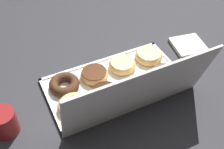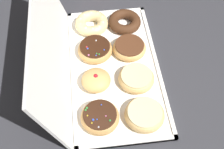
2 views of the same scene
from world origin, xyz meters
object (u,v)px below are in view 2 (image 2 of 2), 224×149
object	(u,v)px
glazed_ring_donut_0	(145,114)
sprinkle_donut_6	(95,49)
glazed_ring_donut_1	(136,78)
chocolate_cake_ring_donut_3	(125,22)
chocolate_frosted_donut_2	(129,48)
jelly_filled_donut_5	(96,80)
donut_box	(115,68)
sprinkle_donut_4	(100,117)
cruller_donut_7	(92,23)

from	to	relation	value
glazed_ring_donut_0	sprinkle_donut_6	bearing A→B (deg)	24.76
glazed_ring_donut_1	chocolate_cake_ring_donut_3	size ratio (longest dim) A/B	0.96
chocolate_frosted_donut_2	jelly_filled_donut_5	xyz separation A→B (m)	(-0.12, 0.12, 0.01)
donut_box	sprinkle_donut_4	size ratio (longest dim) A/B	4.80
glazed_ring_donut_1	chocolate_cake_ring_donut_3	bearing A→B (deg)	0.04
glazed_ring_donut_1	sprinkle_donut_4	size ratio (longest dim) A/B	1.01
chocolate_cake_ring_donut_3	sprinkle_donut_6	size ratio (longest dim) A/B	1.01
glazed_ring_donut_1	sprinkle_donut_6	bearing A→B (deg)	41.87
chocolate_frosted_donut_2	jelly_filled_donut_5	size ratio (longest dim) A/B	1.23
sprinkle_donut_6	jelly_filled_donut_5	bearing A→B (deg)	176.33
chocolate_frosted_donut_2	chocolate_cake_ring_donut_3	bearing A→B (deg)	-0.92
sprinkle_donut_6	chocolate_cake_ring_donut_3	bearing A→B (deg)	-44.44
donut_box	cruller_donut_7	distance (m)	0.20
glazed_ring_donut_1	jelly_filled_donut_5	bearing A→B (deg)	88.60
chocolate_frosted_donut_2	sprinkle_donut_6	world-z (taller)	sprinkle_donut_6
donut_box	chocolate_frosted_donut_2	world-z (taller)	chocolate_frosted_donut_2
donut_box	cruller_donut_7	size ratio (longest dim) A/B	4.47
sprinkle_donut_4	glazed_ring_donut_1	bearing A→B (deg)	-45.88
sprinkle_donut_6	cruller_donut_7	xyz separation A→B (m)	(0.12, 0.00, 0.00)
chocolate_frosted_donut_2	jelly_filled_donut_5	bearing A→B (deg)	134.85
glazed_ring_donut_0	chocolate_cake_ring_donut_3	size ratio (longest dim) A/B	0.99
chocolate_frosted_donut_2	cruller_donut_7	size ratio (longest dim) A/B	0.93
chocolate_cake_ring_donut_3	sprinkle_donut_4	xyz separation A→B (m)	(-0.37, 0.13, 0.00)
glazed_ring_donut_1	cruller_donut_7	xyz separation A→B (m)	(0.26, 0.12, 0.00)
glazed_ring_donut_0	sprinkle_donut_6	xyz separation A→B (m)	(0.26, 0.12, 0.00)
glazed_ring_donut_0	glazed_ring_donut_1	xyz separation A→B (m)	(0.13, 0.00, 0.00)
glazed_ring_donut_1	sprinkle_donut_6	xyz separation A→B (m)	(0.13, 0.12, 0.00)
glazed_ring_donut_0	chocolate_cake_ring_donut_3	world-z (taller)	same
sprinkle_donut_4	jelly_filled_donut_5	world-z (taller)	jelly_filled_donut_5
jelly_filled_donut_5	sprinkle_donut_6	xyz separation A→B (m)	(0.13, -0.01, -0.00)
cruller_donut_7	glazed_ring_donut_1	bearing A→B (deg)	-154.94
chocolate_frosted_donut_2	sprinkle_donut_4	bearing A→B (deg)	153.52
chocolate_frosted_donut_2	jelly_filled_donut_5	world-z (taller)	jelly_filled_donut_5
jelly_filled_donut_5	sprinkle_donut_6	world-z (taller)	jelly_filled_donut_5
chocolate_cake_ring_donut_3	chocolate_frosted_donut_2	bearing A→B (deg)	179.08
jelly_filled_donut_5	sprinkle_donut_4	bearing A→B (deg)	-179.95
chocolate_frosted_donut_2	sprinkle_donut_4	distance (m)	0.28
donut_box	sprinkle_donut_6	world-z (taller)	sprinkle_donut_6
donut_box	chocolate_frosted_donut_2	bearing A→B (deg)	-42.30
glazed_ring_donut_1	cruller_donut_7	size ratio (longest dim) A/B	0.94
donut_box	cruller_donut_7	xyz separation A→B (m)	(0.19, 0.06, 0.03)
donut_box	glazed_ring_donut_1	size ratio (longest dim) A/B	4.74
sprinkle_donut_6	cruller_donut_7	bearing A→B (deg)	0.85
donut_box	glazed_ring_donut_1	distance (m)	0.09
glazed_ring_donut_1	sprinkle_donut_6	size ratio (longest dim) A/B	0.97
glazed_ring_donut_0	chocolate_cake_ring_donut_3	bearing A→B (deg)	0.33
donut_box	glazed_ring_donut_1	xyz separation A→B (m)	(-0.06, -0.06, 0.02)
donut_box	glazed_ring_donut_1	world-z (taller)	glazed_ring_donut_1
chocolate_frosted_donut_2	jelly_filled_donut_5	distance (m)	0.18
donut_box	chocolate_cake_ring_donut_3	bearing A→B (deg)	-17.48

